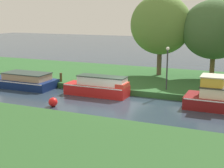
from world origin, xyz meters
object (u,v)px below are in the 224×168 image
object	(u,v)px
red_barge	(99,87)
willow_tree_left	(160,25)
mooring_post_near	(61,77)
mooring_post_far	(221,91)
willow_tree_centre	(214,30)
navy_cruiser	(23,81)
lamp_post	(167,63)
channel_buoy	(53,102)

from	to	relation	value
red_barge	willow_tree_left	bearing A→B (deg)	71.83
mooring_post_near	mooring_post_far	xyz separation A→B (m)	(11.79, 0.00, 0.08)
mooring_post_far	willow_tree_centre	bearing A→B (deg)	101.86
navy_cruiser	red_barge	bearing A→B (deg)	-0.00
willow_tree_centre	mooring_post_far	xyz separation A→B (m)	(1.24, -5.92, -3.51)
lamp_post	channel_buoy	distance (m)	8.14
lamp_post	mooring_post_far	bearing A→B (deg)	-10.78
navy_cruiser	channel_buoy	distance (m)	6.21
mooring_post_near	willow_tree_left	bearing A→B (deg)	43.20
navy_cruiser	mooring_post_far	xyz separation A→B (m)	(14.41, 1.28, 0.32)
navy_cruiser	lamp_post	bearing A→B (deg)	10.38
red_barge	willow_tree_centre	distance (m)	10.49
lamp_post	mooring_post_far	distance (m)	3.98
red_barge	willow_tree_centre	bearing A→B (deg)	47.18
red_barge	navy_cruiser	xyz separation A→B (m)	(-6.50, 0.00, -0.13)
willow_tree_left	mooring_post_near	distance (m)	9.37
mooring_post_far	channel_buoy	xyz separation A→B (m)	(-9.31, -4.81, -0.54)
lamp_post	mooring_post_near	distance (m)	8.31
red_barge	navy_cruiser	bearing A→B (deg)	180.00
mooring_post_near	willow_tree_centre	bearing A→B (deg)	29.30
mooring_post_near	lamp_post	bearing A→B (deg)	4.87
navy_cruiser	willow_tree_left	xyz separation A→B (m)	(8.84, 7.11, 4.15)
red_barge	willow_tree_left	distance (m)	8.50
willow_tree_centre	lamp_post	bearing A→B (deg)	-114.71
willow_tree_left	channel_buoy	xyz separation A→B (m)	(-3.74, -10.64, -4.37)
navy_cruiser	lamp_post	distance (m)	11.09
willow_tree_centre	lamp_post	distance (m)	6.11
navy_cruiser	mooring_post_far	world-z (taller)	mooring_post_far
red_barge	lamp_post	bearing A→B (deg)	24.82
willow_tree_centre	mooring_post_near	xyz separation A→B (m)	(-10.54, -5.92, -3.59)
willow_tree_centre	lamp_post	size ratio (longest dim) A/B	2.12
mooring_post_near	navy_cruiser	bearing A→B (deg)	-154.04
willow_tree_left	mooring_post_near	size ratio (longest dim) A/B	9.89
red_barge	willow_tree_centre	world-z (taller)	willow_tree_centre
willow_tree_centre	mooring_post_near	size ratio (longest dim) A/B	9.21
red_barge	channel_buoy	xyz separation A→B (m)	(-1.40, -3.53, -0.34)
willow_tree_left	lamp_post	xyz separation A→B (m)	(1.93, -5.14, -2.39)
red_barge	mooring_post_far	xyz separation A→B (m)	(7.91, 1.28, 0.19)
red_barge	navy_cruiser	size ratio (longest dim) A/B	0.81
willow_tree_centre	lamp_post	world-z (taller)	willow_tree_centre
navy_cruiser	willow_tree_left	distance (m)	12.08
mooring_post_far	channel_buoy	world-z (taller)	mooring_post_far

